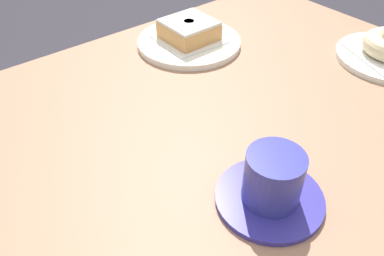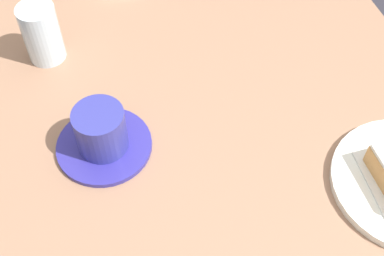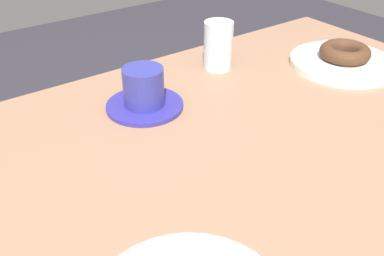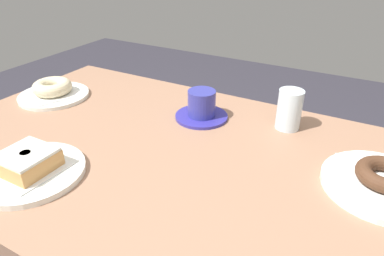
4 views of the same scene
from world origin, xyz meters
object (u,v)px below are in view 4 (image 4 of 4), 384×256
Objects in this scene: coffee_cup at (202,107)px; plate_glazed_square at (31,172)px; water_glass at (289,110)px; donut_sugar_ring at (52,87)px; donut_glazed_square at (27,161)px; plate_chocolate_ring at (382,185)px; plate_sugar_ring at (54,95)px.

plate_glazed_square is at bearing 65.05° from coffee_cup.
coffee_cup is (0.23, 0.06, -0.02)m from water_glass.
donut_sugar_ring is 0.82× the size of coffee_cup.
plate_glazed_square is at bearing 48.58° from water_glass.
water_glass reaches higher than donut_sugar_ring.
donut_glazed_square is at bearing 0.00° from plate_glazed_square.
donut_sugar_ring is at bearing 0.07° from plate_chocolate_ring.
water_glass reaches higher than coffee_cup.
donut_sugar_ring is (0.95, 0.00, 0.03)m from plate_chocolate_ring.
coffee_cup reaches higher than plate_glazed_square.
plate_glazed_square is (-0.29, 0.32, 0.00)m from plate_sugar_ring.
donut_glazed_square reaches higher than plate_chocolate_ring.
plate_sugar_ring is 2.09× the size of donut_glazed_square.
donut_glazed_square is at bearing 25.66° from plate_chocolate_ring.
water_glass is at bearing -167.13° from donut_sugar_ring.
donut_sugar_ring is 0.53× the size of plate_glazed_square.
donut_glazed_square is 0.70× the size of coffee_cup.
plate_glazed_square is (-0.29, 0.32, -0.03)m from donut_sugar_ring.
coffee_cup reaches higher than donut_glazed_square.
plate_chocolate_ring is 1.97× the size of donut_sugar_ring.
plate_glazed_square is 0.03m from donut_glazed_square.
donut_sugar_ring is 1.13× the size of water_glass.
coffee_cup is (-0.19, -0.42, 0.03)m from plate_glazed_square.
coffee_cup is at bearing -114.95° from plate_glazed_square.
donut_glazed_square is at bearing 132.09° from donut_sugar_ring.
donut_sugar_ring is (0.00, 0.00, 0.03)m from plate_sugar_ring.
plate_chocolate_ring is 0.48m from coffee_cup.
plate_glazed_square is 2.14× the size of water_glass.
donut_sugar_ring is 0.43m from plate_glazed_square.
plate_sugar_ring is at bearing 0.07° from plate_chocolate_ring.
water_glass is at bearing -167.13° from plate_sugar_ring.
donut_glazed_square is (-0.29, 0.32, 0.03)m from plate_sugar_ring.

